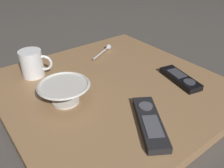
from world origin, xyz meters
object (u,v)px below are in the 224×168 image
(coffee_mug, at_px, (32,63))
(tv_remote_far, at_px, (150,122))
(cereal_bowl, at_px, (65,92))
(teaspoon, at_px, (107,49))
(tv_remote_near, at_px, (180,78))

(coffee_mug, height_order, tv_remote_far, coffee_mug)
(coffee_mug, bearing_deg, cereal_bowl, 93.84)
(cereal_bowl, height_order, teaspoon, cereal_bowl)
(tv_remote_near, bearing_deg, teaspoon, -81.79)
(coffee_mug, distance_m, tv_remote_far, 0.45)
(tv_remote_near, bearing_deg, tv_remote_far, 21.39)
(cereal_bowl, distance_m, coffee_mug, 0.21)
(teaspoon, height_order, tv_remote_far, teaspoon)
(cereal_bowl, relative_size, tv_remote_far, 0.77)
(coffee_mug, bearing_deg, tv_remote_far, 107.84)
(coffee_mug, relative_size, tv_remote_near, 0.58)
(tv_remote_far, bearing_deg, tv_remote_near, -158.61)
(cereal_bowl, distance_m, teaspoon, 0.38)
(tv_remote_near, bearing_deg, cereal_bowl, -19.64)
(cereal_bowl, relative_size, coffee_mug, 1.54)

